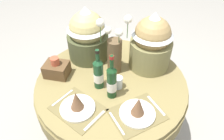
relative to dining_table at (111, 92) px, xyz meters
name	(u,v)px	position (x,y,z in m)	size (l,w,h in m)	color
ground	(111,134)	(0.00, 0.00, -0.63)	(8.00, 8.00, 0.00)	#9E998E
dining_table	(111,92)	(0.00, 0.00, 0.00)	(1.20, 1.20, 0.76)	olive
place_setting_left	(77,104)	(-0.16, -0.33, 0.18)	(0.42, 0.38, 0.16)	brown
place_setting_right	(138,110)	(0.24, -0.29, 0.18)	(0.43, 0.42, 0.16)	brown
flower_vase	(114,51)	(0.00, 0.13, 0.33)	(0.24, 0.15, 0.47)	brown
wine_bottle_left	(98,73)	(-0.08, -0.08, 0.26)	(0.07, 0.07, 0.33)	#194223
wine_bottle_right	(112,82)	(0.04, -0.16, 0.27)	(0.07, 0.07, 0.36)	#143819
tumbler_mid	(118,82)	(0.07, -0.06, 0.18)	(0.07, 0.07, 0.10)	silver
gift_tub_back_left	(87,32)	(-0.26, 0.27, 0.38)	(0.35, 0.35, 0.47)	#474C2D
gift_tub_back_right	(152,40)	(0.27, 0.25, 0.39)	(0.34, 0.34, 0.48)	olive
woven_basket_side_left	(57,69)	(-0.44, -0.03, 0.20)	(0.18, 0.15, 0.17)	brown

